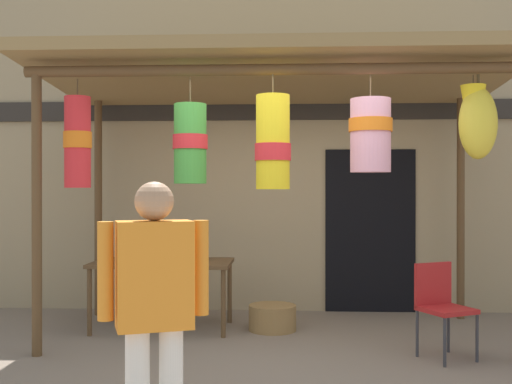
{
  "coord_description": "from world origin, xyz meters",
  "views": [
    {
      "loc": [
        0.05,
        -5.58,
        1.51
      ],
      "look_at": [
        -0.27,
        0.99,
        1.48
      ],
      "focal_mm": 43.51,
      "sensor_mm": 36.0,
      "label": 1
    }
  ],
  "objects_px": {
    "display_table": "(163,267)",
    "wicker_basket_by_table": "(272,318)",
    "vendor_in_orange": "(154,301)",
    "flower_heap_on_table": "(156,256)",
    "folding_chair": "(441,301)"
  },
  "relations": [
    {
      "from": "display_table",
      "to": "vendor_in_orange",
      "type": "distance_m",
      "value": 3.41
    },
    {
      "from": "flower_heap_on_table",
      "to": "wicker_basket_by_table",
      "type": "xyz_separation_m",
      "value": [
        1.24,
        0.07,
        -0.66
      ]
    },
    {
      "from": "flower_heap_on_table",
      "to": "folding_chair",
      "type": "xyz_separation_m",
      "value": [
        2.78,
        -0.92,
        -0.29
      ]
    },
    {
      "from": "display_table",
      "to": "vendor_in_orange",
      "type": "relative_size",
      "value": 0.96
    },
    {
      "from": "vendor_in_orange",
      "to": "wicker_basket_by_table",
      "type": "bearing_deg",
      "value": 80.52
    },
    {
      "from": "display_table",
      "to": "wicker_basket_by_table",
      "type": "xyz_separation_m",
      "value": [
        1.18,
        -0.0,
        -0.53
      ]
    },
    {
      "from": "folding_chair",
      "to": "wicker_basket_by_table",
      "type": "bearing_deg",
      "value": 147.2
    },
    {
      "from": "display_table",
      "to": "wicker_basket_by_table",
      "type": "height_order",
      "value": "display_table"
    },
    {
      "from": "folding_chair",
      "to": "wicker_basket_by_table",
      "type": "height_order",
      "value": "folding_chair"
    },
    {
      "from": "display_table",
      "to": "flower_heap_on_table",
      "type": "distance_m",
      "value": 0.16
    },
    {
      "from": "wicker_basket_by_table",
      "to": "vendor_in_orange",
      "type": "distance_m",
      "value": 3.47
    },
    {
      "from": "flower_heap_on_table",
      "to": "folding_chair",
      "type": "relative_size",
      "value": 0.76
    },
    {
      "from": "wicker_basket_by_table",
      "to": "display_table",
      "type": "bearing_deg",
      "value": 179.78
    },
    {
      "from": "wicker_basket_by_table",
      "to": "vendor_in_orange",
      "type": "bearing_deg",
      "value": -99.48
    },
    {
      "from": "flower_heap_on_table",
      "to": "folding_chair",
      "type": "height_order",
      "value": "flower_heap_on_table"
    }
  ]
}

